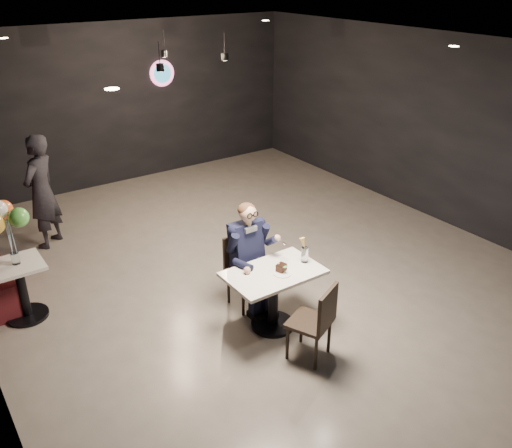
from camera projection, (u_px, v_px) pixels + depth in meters
floor at (261, 273)px, 7.59m from camera, size 9.00×9.00×0.00m
wall_sign at (162, 73)px, 10.44m from camera, size 0.50×0.06×0.50m
pendant_lights at (182, 43)px, 7.82m from camera, size 1.40×1.20×0.36m
main_table at (273, 299)px, 6.33m from camera, size 1.10×0.70×0.75m
chair_far at (247, 273)px, 6.70m from camera, size 0.42×0.46×0.92m
chair_near at (309, 321)px, 5.81m from camera, size 0.57×0.59×0.92m
seated_man at (247, 255)px, 6.59m from camera, size 0.60×0.80×1.44m
dessert_plate at (282, 273)px, 6.13m from camera, size 0.22×0.22×0.01m
cake_slice at (281, 268)px, 6.15m from camera, size 0.13×0.12×0.08m
mint_leaf at (285, 267)px, 6.08m from camera, size 0.06×0.04×0.01m
sundae_glass at (305, 255)px, 6.33m from camera, size 0.08×0.08×0.19m
wafer_cone at (304, 244)px, 6.26m from camera, size 0.08×0.08×0.14m
side_table at (23, 292)px, 6.50m from camera, size 0.57×0.57×0.72m
balloon_vase at (15, 258)px, 6.30m from camera, size 0.09×0.09×0.14m
balloon_bunch at (8, 226)px, 6.12m from camera, size 0.41×0.41×0.68m
passerby at (42, 192)px, 8.01m from camera, size 0.75×0.73×1.74m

